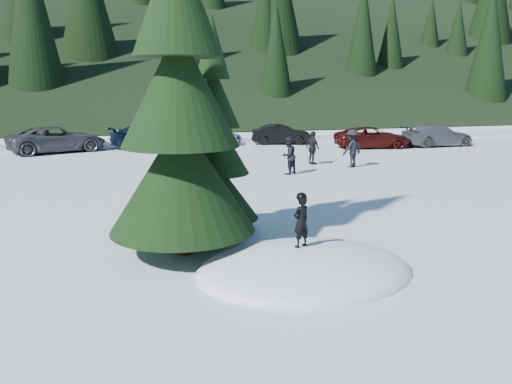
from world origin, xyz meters
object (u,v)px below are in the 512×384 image
object	(u,v)px
child_skier	(301,222)
car_2	(57,139)
spruce_short	(214,151)
car_5	(282,134)
spruce_tall	(179,104)
car_6	(372,137)
car_3	(148,136)
car_4	(213,135)
car_7	(437,135)
adult_2	(352,148)
adult_1	(313,148)
adult_0	(288,156)

from	to	relation	value
child_skier	car_2	xyz separation A→B (m)	(-6.66, 21.14, -0.28)
spruce_short	car_5	bearing A→B (deg)	66.44
spruce_tall	car_5	size ratio (longest dim) A/B	2.23
spruce_tall	car_6	bearing A→B (deg)	50.21
car_3	car_4	bearing A→B (deg)	-109.10
car_7	car_5	bearing A→B (deg)	66.14
spruce_tall	adult_2	size ratio (longest dim) A/B	4.90
spruce_tall	adult_1	distance (m)	13.94
adult_0	adult_2	world-z (taller)	adult_2
adult_1	car_2	world-z (taller)	adult_1
adult_1	car_2	size ratio (longest dim) A/B	0.30
spruce_tall	adult_1	xyz separation A→B (m)	(7.72, 11.33, -2.52)
adult_1	car_5	distance (m)	8.64
spruce_tall	spruce_short	distance (m)	2.11
car_6	car_5	bearing A→B (deg)	63.36
child_skier	car_5	size ratio (longest dim) A/B	0.27
adult_0	car_7	world-z (taller)	adult_0
child_skier	car_4	distance (m)	22.44
child_skier	adult_0	bearing A→B (deg)	-130.38
spruce_tall	adult_2	bearing A→B (deg)	47.72
adult_0	child_skier	bearing A→B (deg)	38.20
car_3	car_7	xyz separation A→B (m)	(17.42, -4.40, 0.01)
car_4	car_6	bearing A→B (deg)	-96.50
child_skier	car_3	xyz separation A→B (m)	(-1.56, 22.16, -0.35)
car_3	car_6	bearing A→B (deg)	-128.23
car_6	spruce_tall	bearing A→B (deg)	149.60
car_7	spruce_tall	bearing A→B (deg)	130.49
adult_1	car_6	world-z (taller)	adult_1
car_7	child_skier	bearing A→B (deg)	136.90
adult_2	child_skier	bearing A→B (deg)	36.28
adult_2	car_4	distance (m)	11.51
car_4	car_6	xyz separation A→B (m)	(9.04, -4.20, 0.01)
adult_1	car_6	xyz separation A→B (m)	(6.00, 5.14, -0.16)
car_3	car_5	xyz separation A→B (m)	(8.44, -0.68, -0.02)
adult_0	car_3	bearing A→B (deg)	-99.57
car_4	car_5	xyz separation A→B (m)	(4.37, -0.81, 0.01)
child_skier	car_6	xyz separation A→B (m)	(11.55, 18.09, -0.38)
spruce_tall	car_4	xyz separation A→B (m)	(4.68, 20.67, -2.70)
adult_1	spruce_tall	bearing A→B (deg)	130.36
child_skier	car_7	xyz separation A→B (m)	(15.86, 17.76, -0.34)
spruce_short	adult_2	distance (m)	11.96
car_3	car_2	bearing A→B (deg)	80.36
spruce_short	car_7	bearing A→B (deg)	40.86
adult_2	car_4	xyz separation A→B (m)	(-4.48, 10.60, -0.26)
adult_0	adult_1	world-z (taller)	adult_0
adult_2	car_5	bearing A→B (deg)	-112.26
spruce_short	car_2	distance (m)	18.98
spruce_short	car_4	xyz separation A→B (m)	(3.68, 19.27, -1.48)
child_skier	adult_1	xyz separation A→B (m)	(5.55, 12.95, -0.21)
adult_1	car_3	distance (m)	11.64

